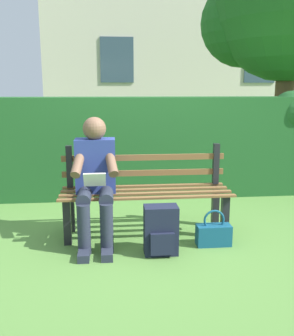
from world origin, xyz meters
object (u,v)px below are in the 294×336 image
Objects in this scene: tree at (282,8)px; backpack at (161,231)px; person_seated at (95,177)px; handbag at (214,234)px; park_bench at (145,191)px.

tree is 9.14× the size of backpack.
person_seated reaches higher than handbag.
tree is at bearing -122.21° from handbag.
backpack is 0.55m from handbag.
backpack reaches higher than handbag.
backpack is 1.27× the size of handbag.
tree is (-2.96, -2.74, 2.10)m from person_seated.
tree is 4.37m from handbag.
person_seated is at bearing -11.33° from handbag.
person_seated is 2.70× the size of backpack.
tree is at bearing -127.63° from backpack.
park_bench reaches higher than backpack.
person_seated is at bearing -31.30° from backpack.
tree is 4.65m from backpack.
tree reaches higher than backpack.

